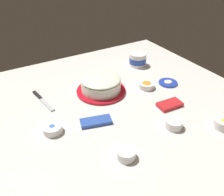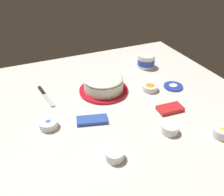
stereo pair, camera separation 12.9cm
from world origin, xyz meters
The scene contains 12 objects.
ground_plane centered at (0.00, 0.00, 0.00)m, with size 1.54×1.54×0.00m, color silver.
frosted_cake centered at (-0.01, -0.21, 0.05)m, with size 0.29×0.29×0.10m.
frosting_tub centered at (-0.40, -0.39, 0.05)m, with size 0.12×0.12×0.09m.
frosting_tub_lid centered at (-0.41, -0.08, 0.01)m, with size 0.12×0.12×0.02m.
spreading_knife centered at (0.32, -0.30, 0.01)m, with size 0.06×0.24×0.01m.
sprinkle_bowl_pink centered at (0.15, 0.29, 0.02)m, with size 0.08×0.08×0.04m.
sprinkle_bowl_rainbow centered at (-0.15, 0.25, 0.02)m, with size 0.08×0.08×0.04m.
sprinkle_bowl_orange centered at (-0.26, -0.11, 0.02)m, with size 0.09×0.09×0.04m.
sprinkle_bowl_yellow centered at (-0.35, 0.36, 0.02)m, with size 0.08×0.08×0.04m.
sprinkle_bowl_blue centered at (0.35, -0.01, 0.02)m, with size 0.09×0.09×0.04m.
candy_box_lower centered at (-0.26, 0.11, 0.01)m, with size 0.13×0.07×0.02m, color red.
candy_box_upper centered at (0.15, 0.03, 0.01)m, with size 0.15×0.07×0.02m, color #2D51B2.
Camera 1 is at (0.54, 0.85, 0.75)m, focal length 38.42 mm.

